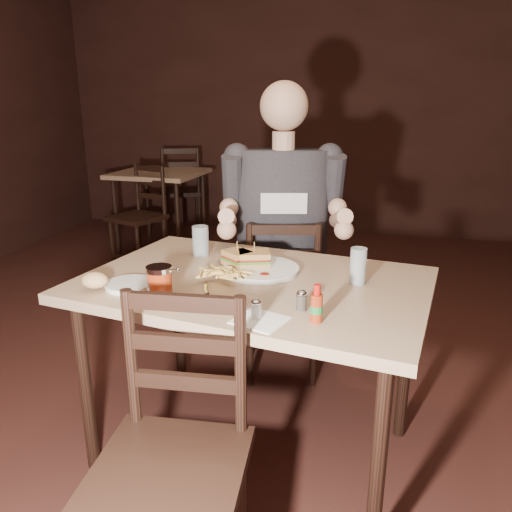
% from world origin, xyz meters
% --- Properties ---
extents(room_shell, '(7.00, 7.00, 7.00)m').
position_xyz_m(room_shell, '(0.00, 0.00, 1.40)').
color(room_shell, black).
rests_on(room_shell, ground).
extents(main_table, '(1.43, 1.08, 0.77)m').
position_xyz_m(main_table, '(-0.04, -0.30, 0.70)').
color(main_table, tan).
rests_on(main_table, ground).
extents(bg_table, '(0.84, 0.84, 0.77)m').
position_xyz_m(bg_table, '(-1.62, 2.50, 0.68)').
color(bg_table, tan).
rests_on(bg_table, ground).
extents(chair_far, '(0.49, 0.52, 0.87)m').
position_xyz_m(chair_far, '(-0.05, 0.39, 0.44)').
color(chair_far, black).
rests_on(chair_far, ground).
extents(chair_near, '(0.45, 0.48, 0.90)m').
position_xyz_m(chair_near, '(-0.12, -0.99, 0.45)').
color(chair_near, black).
rests_on(chair_near, ground).
extents(bg_chair_far, '(0.60, 0.62, 0.96)m').
position_xyz_m(bg_chair_far, '(-1.62, 3.05, 0.48)').
color(bg_chair_far, black).
rests_on(bg_chair_far, ground).
extents(bg_chair_near, '(0.54, 0.56, 0.88)m').
position_xyz_m(bg_chair_near, '(-1.62, 1.95, 0.44)').
color(bg_chair_near, black).
rests_on(bg_chair_near, ground).
extents(diner, '(0.70, 0.60, 1.07)m').
position_xyz_m(diner, '(-0.04, 0.34, 0.98)').
color(diner, '#353338').
rests_on(diner, chair_far).
extents(dinner_plate, '(0.34, 0.34, 0.02)m').
position_xyz_m(dinner_plate, '(-0.03, -0.20, 0.78)').
color(dinner_plate, white).
rests_on(dinner_plate, main_table).
extents(sandwich_left, '(0.14, 0.13, 0.09)m').
position_xyz_m(sandwich_left, '(-0.13, -0.18, 0.83)').
color(sandwich_left, tan).
rests_on(sandwich_left, dinner_plate).
extents(sandwich_right, '(0.15, 0.13, 0.10)m').
position_xyz_m(sandwich_right, '(-0.06, -0.18, 0.84)').
color(sandwich_right, tan).
rests_on(sandwich_right, dinner_plate).
extents(fries_pile, '(0.26, 0.21, 0.04)m').
position_xyz_m(fries_pile, '(-0.15, -0.33, 0.80)').
color(fries_pile, '#DFB658').
rests_on(fries_pile, dinner_plate).
extents(ketchup_dollop, '(0.05, 0.05, 0.01)m').
position_xyz_m(ketchup_dollop, '(0.00, -0.28, 0.79)').
color(ketchup_dollop, maroon).
rests_on(ketchup_dollop, dinner_plate).
extents(glass_left, '(0.08, 0.08, 0.13)m').
position_xyz_m(glass_left, '(-0.34, -0.04, 0.84)').
color(glass_left, silver).
rests_on(glass_left, main_table).
extents(glass_right, '(0.07, 0.07, 0.14)m').
position_xyz_m(glass_right, '(0.35, -0.25, 0.84)').
color(glass_right, silver).
rests_on(glass_right, main_table).
extents(hot_sauce, '(0.04, 0.04, 0.12)m').
position_xyz_m(hot_sauce, '(0.23, -0.62, 0.83)').
color(hot_sauce, maroon).
rests_on(hot_sauce, main_table).
extents(salt_shaker, '(0.04, 0.04, 0.06)m').
position_xyz_m(salt_shaker, '(0.05, -0.64, 0.80)').
color(salt_shaker, white).
rests_on(salt_shaker, main_table).
extents(pepper_shaker, '(0.04, 0.04, 0.06)m').
position_xyz_m(pepper_shaker, '(0.18, -0.54, 0.80)').
color(pepper_shaker, '#38332D').
rests_on(pepper_shaker, main_table).
extents(syrup_dispenser, '(0.10, 0.10, 0.11)m').
position_xyz_m(syrup_dispenser, '(-0.32, -0.54, 0.83)').
color(syrup_dispenser, maroon).
rests_on(syrup_dispenser, main_table).
extents(napkin, '(0.19, 0.19, 0.00)m').
position_xyz_m(napkin, '(0.06, -0.65, 0.77)').
color(napkin, white).
rests_on(napkin, main_table).
extents(knife, '(0.10, 0.22, 0.01)m').
position_xyz_m(knife, '(-0.17, -0.48, 0.78)').
color(knife, silver).
rests_on(knife, napkin).
extents(fork, '(0.10, 0.12, 0.00)m').
position_xyz_m(fork, '(-0.12, -0.55, 0.78)').
color(fork, silver).
rests_on(fork, napkin).
extents(side_plate, '(0.20, 0.20, 0.01)m').
position_xyz_m(side_plate, '(-0.47, -0.47, 0.78)').
color(side_plate, white).
rests_on(side_plate, main_table).
extents(bread_roll, '(0.11, 0.10, 0.06)m').
position_xyz_m(bread_roll, '(-0.57, -0.54, 0.81)').
color(bread_roll, tan).
rests_on(bread_roll, side_plate).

